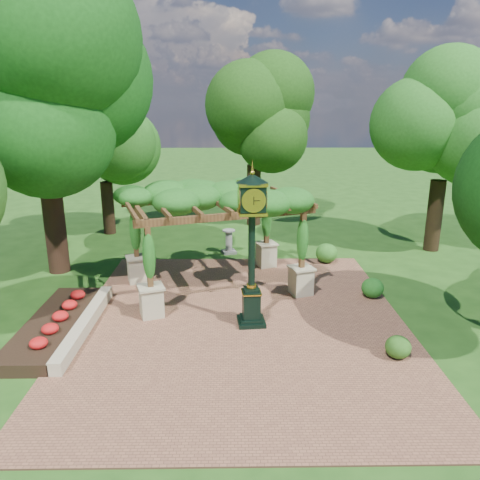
{
  "coord_description": "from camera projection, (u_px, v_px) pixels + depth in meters",
  "views": [
    {
      "loc": [
        -0.21,
        -12.09,
        6.47
      ],
      "look_at": [
        0.0,
        2.5,
        2.2
      ],
      "focal_mm": 35.0,
      "sensor_mm": 36.0,
      "label": 1
    }
  ],
  "objects": [
    {
      "name": "sundial",
      "position": [
        229.0,
        243.0,
        20.91
      ],
      "size": [
        0.72,
        0.72,
        1.08
      ],
      "rotation": [
        0.0,
        0.0,
        0.25
      ],
      "color": "gray",
      "rests_on": "ground"
    },
    {
      "name": "tree_north",
      "position": [
        254.0,
        116.0,
        24.43
      ],
      "size": [
        4.4,
        4.4,
        8.52
      ],
      "color": "#2F1F13",
      "rests_on": "ground"
    },
    {
      "name": "border_wall",
      "position": [
        85.0,
        325.0,
        13.78
      ],
      "size": [
        0.35,
        5.0,
        0.4
      ],
      "primitive_type": "cube",
      "color": "#C6B793",
      "rests_on": "ground"
    },
    {
      "name": "ground",
      "position": [
        241.0,
        338.0,
        13.42
      ],
      "size": [
        120.0,
        120.0,
        0.0
      ],
      "primitive_type": "plane",
      "color": "#1E4714",
      "rests_on": "ground"
    },
    {
      "name": "tree_west_far",
      "position": [
        103.0,
        140.0,
        22.92
      ],
      "size": [
        3.53,
        3.53,
        6.92
      ],
      "color": "black",
      "rests_on": "ground"
    },
    {
      "name": "shrub_back",
      "position": [
        327.0,
        253.0,
        19.58
      ],
      "size": [
        1.18,
        1.18,
        0.81
      ],
      "primitive_type": "ellipsoid",
      "rotation": [
        0.0,
        0.0,
        -0.39
      ],
      "color": "#265E1B",
      "rests_on": "brick_plaza"
    },
    {
      "name": "brick_plaza",
      "position": [
        241.0,
        322.0,
        14.37
      ],
      "size": [
        10.0,
        12.0,
        0.04
      ],
      "primitive_type": "cube",
      "color": "brown",
      "rests_on": "ground"
    },
    {
      "name": "pedestal_clock",
      "position": [
        252.0,
        237.0,
        13.45
      ],
      "size": [
        0.99,
        0.99,
        4.66
      ],
      "rotation": [
        0.0,
        0.0,
        0.09
      ],
      "color": "black",
      "rests_on": "brick_plaza"
    },
    {
      "name": "tree_east_far",
      "position": [
        446.0,
        122.0,
        19.91
      ],
      "size": [
        4.7,
        4.7,
        8.3
      ],
      "color": "black",
      "rests_on": "ground"
    },
    {
      "name": "pergola",
      "position": [
        215.0,
        204.0,
        16.14
      ],
      "size": [
        6.93,
        5.51,
        3.8
      ],
      "rotation": [
        0.0,
        0.0,
        0.33
      ],
      "color": "tan",
      "rests_on": "brick_plaza"
    },
    {
      "name": "shrub_front",
      "position": [
        398.0,
        347.0,
        12.23
      ],
      "size": [
        0.79,
        0.79,
        0.6
      ],
      "primitive_type": "ellipsoid",
      "rotation": [
        0.0,
        0.0,
        0.21
      ],
      "color": "#255217",
      "rests_on": "brick_plaza"
    },
    {
      "name": "tree_west_near",
      "position": [
        39.0,
        91.0,
        16.83
      ],
      "size": [
        5.54,
        5.54,
        10.05
      ],
      "color": "#321D14",
      "rests_on": "ground"
    },
    {
      "name": "flower_bed",
      "position": [
        55.0,
        325.0,
        13.77
      ],
      "size": [
        1.5,
        5.0,
        0.36
      ],
      "primitive_type": "cube",
      "color": "red",
      "rests_on": "ground"
    },
    {
      "name": "shrub_mid",
      "position": [
        373.0,
        288.0,
        16.05
      ],
      "size": [
        0.89,
        0.89,
        0.68
      ],
      "primitive_type": "ellipsoid",
      "rotation": [
        0.0,
        0.0,
        -0.19
      ],
      "color": "#1C5818",
      "rests_on": "brick_plaza"
    }
  ]
}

